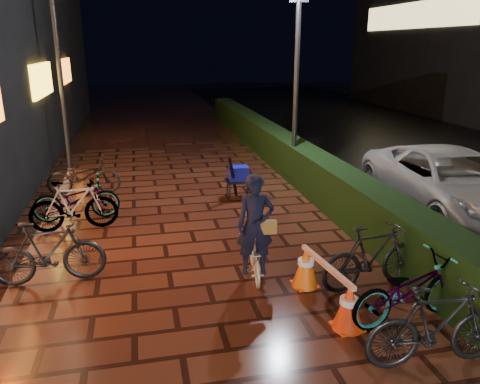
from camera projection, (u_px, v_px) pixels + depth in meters
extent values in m
plane|color=#381911|center=(220.00, 325.00, 6.19)|extent=(80.00, 80.00, 0.00)
cube|color=black|center=(281.00, 150.00, 14.16)|extent=(0.70, 20.00, 1.00)
imported|color=#B8B8BD|center=(451.00, 183.00, 10.09)|extent=(2.64, 5.11, 1.38)
cube|color=yellow|center=(42.00, 80.00, 13.09)|extent=(0.08, 2.80, 0.90)
cube|color=orange|center=(66.00, 71.00, 17.74)|extent=(0.08, 2.20, 0.90)
cube|color=#FFD88C|center=(414.00, 15.00, 24.19)|extent=(0.06, 10.00, 1.30)
cylinder|color=black|center=(296.00, 93.00, 11.83)|extent=(0.15, 0.15, 4.76)
cylinder|color=black|center=(61.00, 84.00, 13.18)|extent=(0.13, 0.13, 4.95)
imported|color=silver|center=(254.00, 258.00, 7.41)|extent=(0.56, 1.23, 0.62)
imported|color=black|center=(255.00, 225.00, 7.14)|extent=(0.62, 0.45, 1.59)
cube|color=olive|center=(267.00, 227.00, 7.15)|extent=(0.29, 0.15, 0.20)
cone|color=red|center=(349.00, 306.00, 6.02)|extent=(0.41, 0.41, 0.65)
cone|color=#F25D0C|center=(306.00, 266.00, 7.10)|extent=(0.41, 0.41, 0.65)
cube|color=#E7490C|center=(347.00, 327.00, 6.11)|extent=(0.39, 0.39, 0.03)
cube|color=#FF3A0D|center=(305.00, 284.00, 7.19)|extent=(0.39, 0.39, 0.03)
cube|color=red|center=(327.00, 266.00, 6.47)|extent=(0.24, 1.39, 0.06)
cube|color=black|center=(239.00, 181.00, 11.13)|extent=(0.64, 0.53, 0.04)
cylinder|color=black|center=(230.00, 193.00, 10.98)|extent=(0.03, 0.03, 0.42)
cylinder|color=black|center=(250.00, 192.00, 11.05)|extent=(0.03, 0.03, 0.42)
cylinder|color=black|center=(227.00, 188.00, 11.35)|extent=(0.03, 0.03, 0.42)
cylinder|color=black|center=(247.00, 187.00, 11.43)|extent=(0.03, 0.03, 0.42)
cube|color=#0C11A5|center=(239.00, 173.00, 11.08)|extent=(0.46, 0.40, 0.33)
cylinder|color=black|center=(233.00, 176.00, 10.90)|extent=(0.31, 0.41, 1.07)
imported|color=black|center=(74.00, 206.00, 9.21)|extent=(1.72, 0.58, 1.02)
imported|color=black|center=(84.00, 176.00, 11.47)|extent=(1.75, 0.62, 0.92)
imported|color=black|center=(48.00, 252.00, 7.14)|extent=(1.70, 0.50, 1.02)
imported|color=black|center=(76.00, 199.00, 9.78)|extent=(1.79, 0.75, 0.92)
imported|color=black|center=(372.00, 257.00, 6.99)|extent=(1.74, 0.68, 1.02)
imported|color=black|center=(437.00, 326.00, 5.27)|extent=(1.72, 0.58, 1.02)
imported|color=black|center=(409.00, 289.00, 6.15)|extent=(1.83, 0.89, 0.92)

